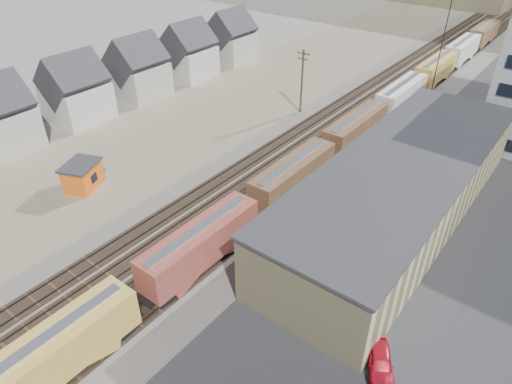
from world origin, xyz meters
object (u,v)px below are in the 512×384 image
Objects in this scene: freight_train at (380,111)px; utility_pole_north at (302,80)px; parked_car_red at (380,362)px; maintenance_shed at (82,176)px.

utility_pole_north is at bearing -169.40° from freight_train.
maintenance_shed is at bearing 146.58° from parked_car_red.
maintenance_shed is 1.21× the size of parked_car_red.
freight_train is at bearing 10.60° from utility_pole_north.
freight_train is 26.51× the size of parked_car_red.
freight_train is 42.09m from maintenance_shed.
parked_car_red is at bearing -49.56° from utility_pole_north.
utility_pole_north is at bearing 98.95° from parked_car_red.
freight_train is 12.76m from utility_pole_north.
parked_car_red is (38.75, -1.31, -0.91)m from maintenance_shed.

